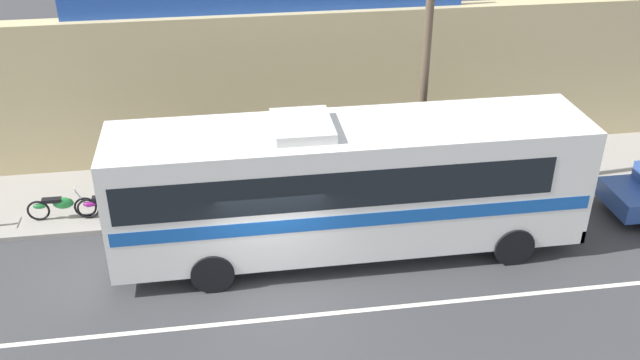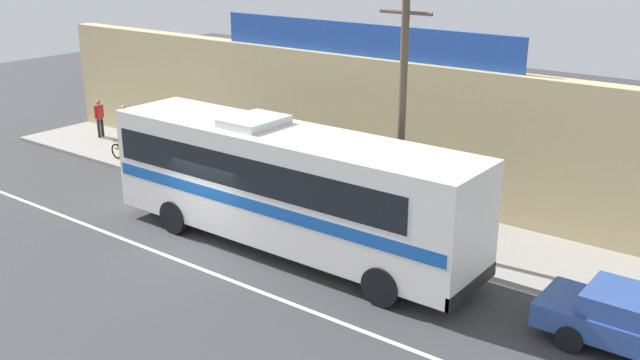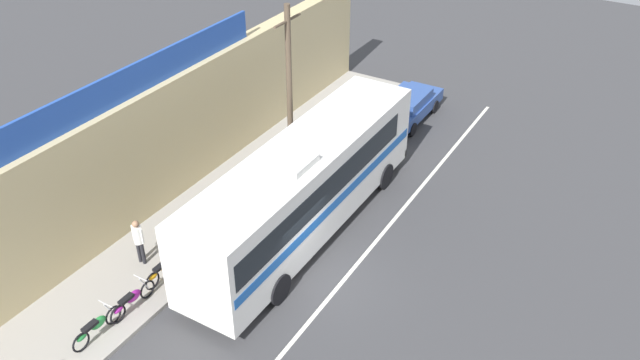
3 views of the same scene
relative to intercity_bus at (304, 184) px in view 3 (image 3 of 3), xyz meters
The scene contains 12 objects.
ground_plane 3.33m from the intercity_bus, 139.70° to the right, with size 70.00×70.00×0.00m, color #3A3A3D.
sidewalk_slab 4.50m from the intercity_bus, 119.58° to the left, with size 30.00×3.60×0.14m, color gray.
storefront_facade 6.01m from the intercity_bus, 109.39° to the left, with size 30.00×0.70×4.80m, color tan.
storefront_billboard 6.69m from the intercity_bus, 103.85° to the left, with size 11.93×0.12×1.10m, color #234CAD.
road_center_stripe 3.80m from the intercity_bus, 128.67° to the right, with size 30.00×0.14×0.01m, color silver.
intercity_bus is the anchor object (origin of this frame).
parked_car 9.89m from the intercity_bus, ahead, with size 4.49×1.83×1.37m.
utility_pole 3.77m from the intercity_bus, 41.02° to the left, with size 1.60×0.22×7.22m.
motorcycle_purple 5.43m from the intercity_bus, 151.07° to the left, with size 1.88×0.56×0.94m.
motorcycle_black 6.81m from the intercity_bus, 158.96° to the left, with size 1.89×0.56×0.94m.
motorcycle_red 8.09m from the intercity_bus, 161.82° to the left, with size 1.87×0.56×0.94m.
pedestrian_by_curb 5.84m from the intercity_bus, 139.64° to the left, with size 0.30×0.48×1.73m.
Camera 3 is at (-13.77, -8.37, 14.64)m, focal length 36.52 mm.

